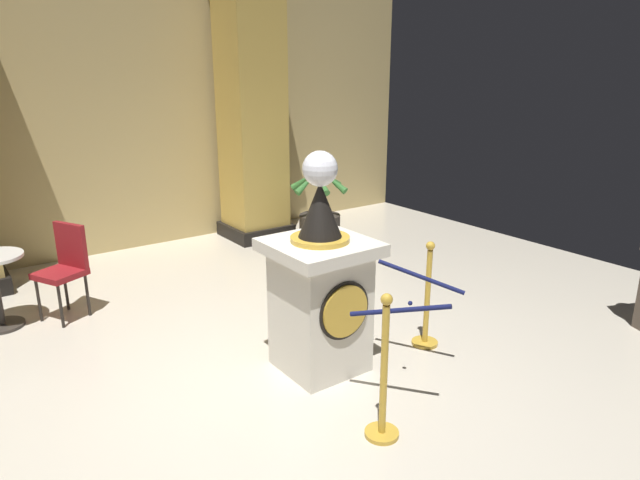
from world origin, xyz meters
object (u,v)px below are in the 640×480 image
(pedestal_clock, at_px, (320,289))
(stanchion_far, at_px, (427,310))
(cafe_chair_red, at_px, (65,263))
(potted_palm_right, at_px, (320,223))
(stanchion_near, at_px, (383,388))

(pedestal_clock, xyz_separation_m, stanchion_far, (1.01, -0.24, -0.37))
(pedestal_clock, height_order, cafe_chair_red, pedestal_clock)
(pedestal_clock, distance_m, potted_palm_right, 3.46)
(potted_palm_right, bearing_deg, pedestal_clock, -125.96)
(stanchion_far, height_order, cafe_chair_red, stanchion_far)
(pedestal_clock, distance_m, cafe_chair_red, 2.76)
(potted_palm_right, height_order, cafe_chair_red, potted_palm_right)
(pedestal_clock, height_order, stanchion_near, pedestal_clock)
(stanchion_near, bearing_deg, cafe_chair_red, 110.47)
(stanchion_far, distance_m, potted_palm_right, 3.19)
(stanchion_near, distance_m, potted_palm_right, 4.40)
(stanchion_near, relative_size, potted_palm_right, 0.93)
(cafe_chair_red, bearing_deg, pedestal_clock, -58.03)
(potted_palm_right, bearing_deg, stanchion_far, -108.36)
(potted_palm_right, xyz_separation_m, cafe_chair_red, (-3.48, -0.44, 0.24))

